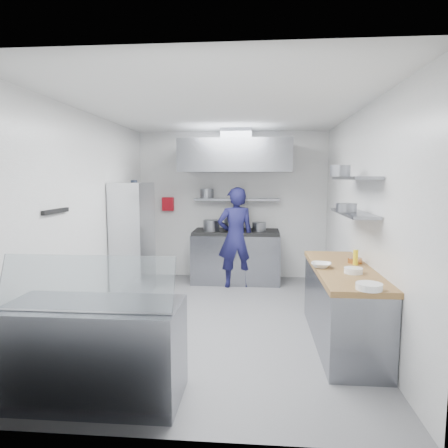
# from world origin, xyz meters

# --- Properties ---
(floor) EXTENTS (5.00, 5.00, 0.00)m
(floor) POSITION_xyz_m (0.00, 0.00, 0.00)
(floor) COLOR slate
(floor) RESTS_ON ground
(ceiling) EXTENTS (5.00, 5.00, 0.00)m
(ceiling) POSITION_xyz_m (0.00, 0.00, 2.80)
(ceiling) COLOR silver
(ceiling) RESTS_ON wall_back
(wall_back) EXTENTS (3.60, 2.80, 0.02)m
(wall_back) POSITION_xyz_m (0.00, 2.50, 1.40)
(wall_back) COLOR white
(wall_back) RESTS_ON floor
(wall_front) EXTENTS (3.60, 2.80, 0.02)m
(wall_front) POSITION_xyz_m (0.00, -2.50, 1.40)
(wall_front) COLOR white
(wall_front) RESTS_ON floor
(wall_left) EXTENTS (2.80, 5.00, 0.02)m
(wall_left) POSITION_xyz_m (-1.80, 0.00, 1.40)
(wall_left) COLOR white
(wall_left) RESTS_ON floor
(wall_right) EXTENTS (2.80, 5.00, 0.02)m
(wall_right) POSITION_xyz_m (1.80, 0.00, 1.40)
(wall_right) COLOR white
(wall_right) RESTS_ON floor
(gas_range) EXTENTS (1.60, 0.80, 0.90)m
(gas_range) POSITION_xyz_m (0.10, 2.10, 0.45)
(gas_range) COLOR gray
(gas_range) RESTS_ON floor
(cooktop) EXTENTS (1.57, 0.78, 0.06)m
(cooktop) POSITION_xyz_m (0.10, 2.10, 0.93)
(cooktop) COLOR black
(cooktop) RESTS_ON gas_range
(stock_pot_left) EXTENTS (0.30, 0.30, 0.20)m
(stock_pot_left) POSITION_xyz_m (-0.35, 2.00, 1.06)
(stock_pot_left) COLOR slate
(stock_pot_left) RESTS_ON cooktop
(stock_pot_mid) EXTENTS (0.35, 0.35, 0.24)m
(stock_pot_mid) POSITION_xyz_m (0.04, 2.15, 1.08)
(stock_pot_mid) COLOR slate
(stock_pot_mid) RESTS_ON cooktop
(stock_pot_right) EXTENTS (0.25, 0.25, 0.16)m
(stock_pot_right) POSITION_xyz_m (0.52, 2.06, 1.04)
(stock_pot_right) COLOR slate
(stock_pot_right) RESTS_ON cooktop
(over_range_shelf) EXTENTS (1.60, 0.30, 0.04)m
(over_range_shelf) POSITION_xyz_m (0.10, 2.34, 1.52)
(over_range_shelf) COLOR gray
(over_range_shelf) RESTS_ON wall_back
(shelf_pot_a) EXTENTS (0.26, 0.26, 0.18)m
(shelf_pot_a) POSITION_xyz_m (-0.48, 2.38, 1.63)
(shelf_pot_a) COLOR slate
(shelf_pot_a) RESTS_ON over_range_shelf
(extractor_hood) EXTENTS (1.90, 1.15, 0.55)m
(extractor_hood) POSITION_xyz_m (0.10, 1.93, 2.30)
(extractor_hood) COLOR gray
(extractor_hood) RESTS_ON wall_back
(hood_duct) EXTENTS (0.55, 0.55, 0.24)m
(hood_duct) POSITION_xyz_m (0.10, 2.15, 2.68)
(hood_duct) COLOR slate
(hood_duct) RESTS_ON extractor_hood
(red_firebox) EXTENTS (0.22, 0.10, 0.26)m
(red_firebox) POSITION_xyz_m (-1.25, 2.44, 1.42)
(red_firebox) COLOR #AC0D19
(red_firebox) RESTS_ON wall_back
(chef) EXTENTS (0.73, 0.57, 1.77)m
(chef) POSITION_xyz_m (0.11, 1.74, 0.88)
(chef) COLOR #161642
(chef) RESTS_ON floor
(wire_rack) EXTENTS (0.50, 0.90, 1.85)m
(wire_rack) POSITION_xyz_m (-1.53, 1.09, 0.93)
(wire_rack) COLOR silver
(wire_rack) RESTS_ON floor
(rack_bin_a) EXTENTS (0.17, 0.21, 0.19)m
(rack_bin_a) POSITION_xyz_m (-1.53, 0.89, 0.80)
(rack_bin_a) COLOR white
(rack_bin_a) RESTS_ON wire_rack
(rack_bin_b) EXTENTS (0.13, 0.17, 0.15)m
(rack_bin_b) POSITION_xyz_m (-1.53, 1.33, 1.30)
(rack_bin_b) COLOR yellow
(rack_bin_b) RESTS_ON wire_rack
(rack_jar) EXTENTS (0.10, 0.10, 0.18)m
(rack_jar) POSITION_xyz_m (-1.48, 1.05, 1.80)
(rack_jar) COLOR black
(rack_jar) RESTS_ON wire_rack
(knife_strip) EXTENTS (0.04, 0.55, 0.05)m
(knife_strip) POSITION_xyz_m (-1.78, -0.90, 1.55)
(knife_strip) COLOR black
(knife_strip) RESTS_ON wall_left
(prep_counter_base) EXTENTS (0.62, 2.00, 0.84)m
(prep_counter_base) POSITION_xyz_m (1.48, -0.60, 0.42)
(prep_counter_base) COLOR gray
(prep_counter_base) RESTS_ON floor
(prep_counter_top) EXTENTS (0.65, 2.04, 0.06)m
(prep_counter_top) POSITION_xyz_m (1.48, -0.60, 0.87)
(prep_counter_top) COLOR #996A3E
(prep_counter_top) RESTS_ON prep_counter_base
(plate_stack_a) EXTENTS (0.24, 0.24, 0.06)m
(plate_stack_a) POSITION_xyz_m (1.52, -1.53, 0.93)
(plate_stack_a) COLOR white
(plate_stack_a) RESTS_ON prep_counter_top
(plate_stack_b) EXTENTS (0.20, 0.20, 0.06)m
(plate_stack_b) POSITION_xyz_m (1.52, -0.89, 0.93)
(plate_stack_b) COLOR white
(plate_stack_b) RESTS_ON prep_counter_top
(copper_pan) EXTENTS (0.17, 0.17, 0.06)m
(copper_pan) POSITION_xyz_m (1.67, -0.34, 0.93)
(copper_pan) COLOR #BC7035
(copper_pan) RESTS_ON prep_counter_top
(squeeze_bottle) EXTENTS (0.06, 0.06, 0.18)m
(squeeze_bottle) POSITION_xyz_m (1.65, -0.46, 0.99)
(squeeze_bottle) COLOR yellow
(squeeze_bottle) RESTS_ON prep_counter_top
(mixing_bowl) EXTENTS (0.28, 0.28, 0.06)m
(mixing_bowl) POSITION_xyz_m (1.22, -0.63, 0.93)
(mixing_bowl) COLOR white
(mixing_bowl) RESTS_ON prep_counter_top
(wall_shelf_lower) EXTENTS (0.30, 1.30, 0.04)m
(wall_shelf_lower) POSITION_xyz_m (1.64, -0.30, 1.50)
(wall_shelf_lower) COLOR gray
(wall_shelf_lower) RESTS_ON wall_right
(wall_shelf_upper) EXTENTS (0.30, 1.30, 0.04)m
(wall_shelf_upper) POSITION_xyz_m (1.64, -0.30, 1.92)
(wall_shelf_upper) COLOR gray
(wall_shelf_upper) RESTS_ON wall_right
(shelf_pot_c) EXTENTS (0.24, 0.24, 0.10)m
(shelf_pot_c) POSITION_xyz_m (1.54, -0.36, 1.57)
(shelf_pot_c) COLOR slate
(shelf_pot_c) RESTS_ON wall_shelf_lower
(shelf_pot_d) EXTENTS (0.25, 0.25, 0.14)m
(shelf_pot_d) POSITION_xyz_m (1.51, -0.09, 2.01)
(shelf_pot_d) COLOR slate
(shelf_pot_d) RESTS_ON wall_shelf_upper
(display_case) EXTENTS (1.50, 0.70, 0.85)m
(display_case) POSITION_xyz_m (-0.90, -2.00, 0.42)
(display_case) COLOR gray
(display_case) RESTS_ON floor
(display_glass) EXTENTS (1.47, 0.19, 0.42)m
(display_glass) POSITION_xyz_m (-0.90, -2.12, 1.07)
(display_glass) COLOR silver
(display_glass) RESTS_ON display_case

